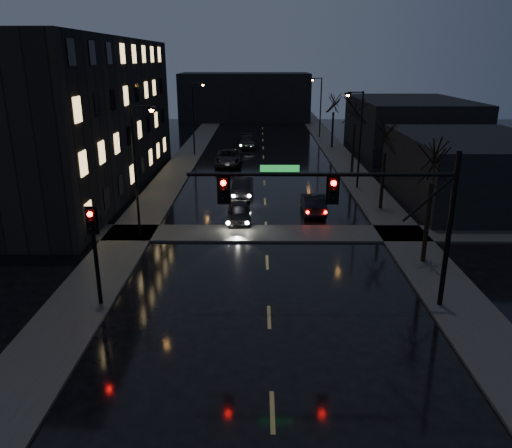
{
  "coord_description": "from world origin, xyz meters",
  "views": [
    {
      "loc": [
        -0.41,
        -10.93,
        10.54
      ],
      "look_at": [
        -0.58,
        10.98,
        3.2
      ],
      "focal_mm": 35.0,
      "sensor_mm": 36.0,
      "label": 1
    }
  ],
  "objects_px": {
    "oncoming_car_d": "(247,141)",
    "oncoming_car_c": "(229,157)",
    "lead_car": "(313,203)",
    "oncoming_car_b": "(242,188)",
    "oncoming_car_a": "(239,213)"
  },
  "relations": [
    {
      "from": "oncoming_car_b",
      "to": "lead_car",
      "type": "xyz_separation_m",
      "value": [
        5.19,
        -4.35,
        0.01
      ]
    },
    {
      "from": "oncoming_car_c",
      "to": "lead_car",
      "type": "relative_size",
      "value": 1.29
    },
    {
      "from": "oncoming_car_a",
      "to": "oncoming_car_d",
      "type": "xyz_separation_m",
      "value": [
        -0.23,
        29.12,
        0.1
      ]
    },
    {
      "from": "oncoming_car_a",
      "to": "oncoming_car_d",
      "type": "distance_m",
      "value": 29.12
    },
    {
      "from": "oncoming_car_c",
      "to": "lead_car",
      "type": "bearing_deg",
      "value": -66.9
    },
    {
      "from": "oncoming_car_d",
      "to": "oncoming_car_c",
      "type": "bearing_deg",
      "value": -102.26
    },
    {
      "from": "oncoming_car_a",
      "to": "oncoming_car_b",
      "type": "height_order",
      "value": "oncoming_car_b"
    },
    {
      "from": "oncoming_car_b",
      "to": "oncoming_car_c",
      "type": "bearing_deg",
      "value": 100.97
    },
    {
      "from": "oncoming_car_b",
      "to": "oncoming_car_c",
      "type": "xyz_separation_m",
      "value": [
        -1.8,
        12.25,
        0.07
      ]
    },
    {
      "from": "oncoming_car_a",
      "to": "oncoming_car_d",
      "type": "bearing_deg",
      "value": 87.2
    },
    {
      "from": "lead_car",
      "to": "oncoming_car_a",
      "type": "bearing_deg",
      "value": 22.4
    },
    {
      "from": "oncoming_car_a",
      "to": "oncoming_car_c",
      "type": "height_order",
      "value": "oncoming_car_c"
    },
    {
      "from": "oncoming_car_b",
      "to": "oncoming_car_d",
      "type": "bearing_deg",
      "value": 93.18
    },
    {
      "from": "oncoming_car_d",
      "to": "oncoming_car_b",
      "type": "bearing_deg",
      "value": -93.09
    },
    {
      "from": "oncoming_car_b",
      "to": "oncoming_car_d",
      "type": "xyz_separation_m",
      "value": [
        -0.23,
        22.65,
        0.04
      ]
    }
  ]
}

